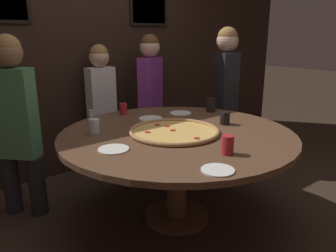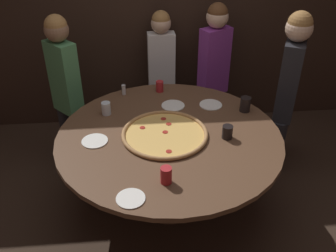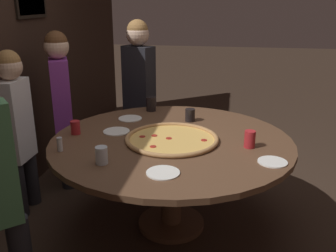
# 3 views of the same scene
# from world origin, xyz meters

# --- Properties ---
(ground_plane) EXTENTS (24.00, 24.00, 0.00)m
(ground_plane) POSITION_xyz_m (0.00, 0.00, 0.00)
(ground_plane) COLOR #38281E
(back_wall) EXTENTS (6.40, 0.08, 2.60)m
(back_wall) POSITION_xyz_m (0.00, 1.49, 1.30)
(back_wall) COLOR black
(back_wall) RESTS_ON ground_plane
(dining_table) EXTENTS (1.78, 1.78, 0.74)m
(dining_table) POSITION_xyz_m (0.00, 0.00, 0.63)
(dining_table) COLOR brown
(dining_table) RESTS_ON ground_plane
(giant_pizza) EXTENTS (0.68, 0.68, 0.03)m
(giant_pizza) POSITION_xyz_m (-0.04, -0.01, 0.75)
(giant_pizza) COLOR #EAB75B
(giant_pizza) RESTS_ON dining_table
(drink_cup_front_edge) EXTENTS (0.08, 0.08, 0.12)m
(drink_cup_front_edge) POSITION_xyz_m (-0.07, -0.56, 0.80)
(drink_cup_front_edge) COLOR #B22328
(drink_cup_front_edge) RESTS_ON dining_table
(drink_cup_far_right) EXTENTS (0.08, 0.08, 0.11)m
(drink_cup_far_right) POSITION_xyz_m (0.44, -0.08, 0.79)
(drink_cup_far_right) COLOR black
(drink_cup_far_right) RESTS_ON dining_table
(drink_cup_near_left) EXTENTS (0.09, 0.09, 0.13)m
(drink_cup_near_left) POSITION_xyz_m (0.69, 0.31, 0.81)
(drink_cup_near_left) COLOR black
(drink_cup_near_left) RESTS_ON dining_table
(drink_cup_far_left) EXTENTS (0.07, 0.07, 0.10)m
(drink_cup_far_left) POSITION_xyz_m (-0.02, 0.74, 0.79)
(drink_cup_far_left) COLOR #B22328
(drink_cup_far_left) RESTS_ON dining_table
(drink_cup_near_right) EXTENTS (0.08, 0.08, 0.11)m
(drink_cup_near_right) POSITION_xyz_m (-0.51, 0.36, 0.80)
(drink_cup_near_right) COLOR silver
(drink_cup_near_right) RESTS_ON dining_table
(white_plate_far_back) EXTENTS (0.20, 0.20, 0.01)m
(white_plate_far_back) POSITION_xyz_m (0.41, 0.43, 0.74)
(white_plate_far_back) COLOR white
(white_plate_far_back) RESTS_ON dining_table
(white_plate_near_front) EXTENTS (0.20, 0.20, 0.01)m
(white_plate_near_front) POSITION_xyz_m (-0.58, -0.05, 0.74)
(white_plate_near_front) COLOR white
(white_plate_near_front) RESTS_ON dining_table
(white_plate_beside_cup) EXTENTS (0.21, 0.21, 0.01)m
(white_plate_beside_cup) POSITION_xyz_m (0.08, 0.45, 0.74)
(white_plate_beside_cup) COLOR white
(white_plate_beside_cup) RESTS_ON dining_table
(white_plate_right_side) EXTENTS (0.19, 0.19, 0.01)m
(white_plate_right_side) POSITION_xyz_m (-0.31, -0.70, 0.74)
(white_plate_right_side) COLOR white
(white_plate_right_side) RESTS_ON dining_table
(condiment_shaker) EXTENTS (0.04, 0.04, 0.10)m
(condiment_shaker) POSITION_xyz_m (-0.36, 0.71, 0.79)
(condiment_shaker) COLOR silver
(condiment_shaker) RESTS_ON dining_table
(diner_far_right) EXTENTS (0.35, 0.36, 1.46)m
(diner_far_right) POSITION_xyz_m (-0.92, 0.86, 0.83)
(diner_far_right) COLOR #232328
(diner_far_right) RESTS_ON ground_plane
(diner_centre_back) EXTENTS (0.38, 0.28, 1.46)m
(diner_centre_back) POSITION_xyz_m (0.57, 1.13, 0.83)
(diner_centre_back) COLOR #232328
(diner_centre_back) RESTS_ON ground_plane
(diner_side_right) EXTENTS (0.34, 0.20, 1.36)m
(diner_side_right) POSITION_xyz_m (0.03, 1.26, 0.77)
(diner_side_right) COLOR #232328
(diner_side_right) RESTS_ON ground_plane
(diner_far_left) EXTENTS (0.29, 0.40, 1.53)m
(diner_far_left) POSITION_xyz_m (1.15, 0.54, 0.87)
(diner_far_left) COLOR #232328
(diner_far_left) RESTS_ON ground_plane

